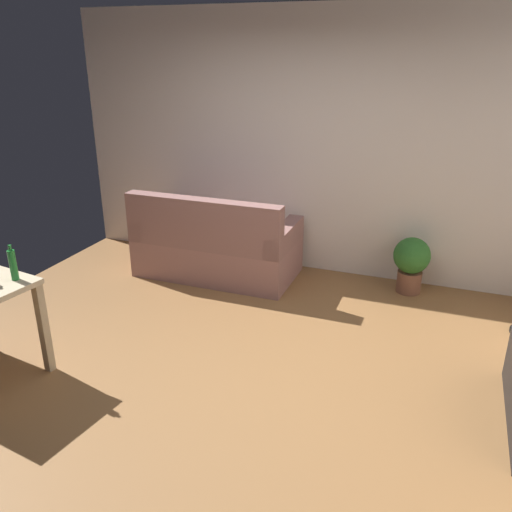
# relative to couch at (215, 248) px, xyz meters

# --- Properties ---
(ground_plane) EXTENTS (5.20, 4.40, 0.02)m
(ground_plane) POSITION_rel_couch_xyz_m (0.78, -1.59, -0.32)
(ground_plane) COLOR olive
(wall_rear) EXTENTS (5.20, 0.10, 2.70)m
(wall_rear) POSITION_rel_couch_xyz_m (0.78, 0.61, 1.04)
(wall_rear) COLOR silver
(wall_rear) RESTS_ON ground_plane
(couch) EXTENTS (1.66, 0.84, 0.92)m
(couch) POSITION_rel_couch_xyz_m (0.00, 0.00, 0.00)
(couch) COLOR #996B66
(couch) RESTS_ON ground_plane
(potted_plant) EXTENTS (0.36, 0.36, 0.57)m
(potted_plant) POSITION_rel_couch_xyz_m (1.99, 0.31, 0.02)
(potted_plant) COLOR brown
(potted_plant) RESTS_ON ground_plane
(bottle_green) EXTENTS (0.05, 0.05, 0.26)m
(bottle_green) POSITION_rel_couch_xyz_m (-0.55, -2.14, 0.57)
(bottle_green) COLOR #1E722D
(bottle_green) RESTS_ON desk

